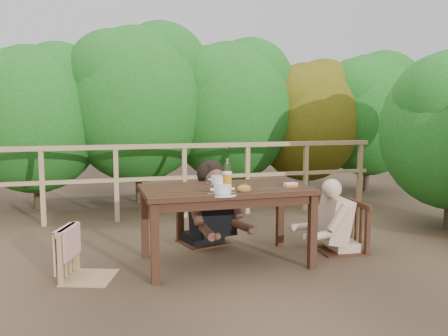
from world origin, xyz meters
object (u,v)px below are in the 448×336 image
object	(u,v)px
chair_left	(88,230)
bottle	(227,172)
woman	(203,179)
tumbler	(246,187)
soup_near	(223,190)
bread_roll	(244,189)
table	(225,226)
chair_right	(341,205)
diner_right	(344,191)
chair_far	(203,200)
butter_tub	(291,185)
beer_glass	(227,181)
soup_far	(218,180)

from	to	relation	value
chair_left	bottle	size ratio (longest dim) A/B	3.23
woman	tumbler	world-z (taller)	woman
soup_near	chair_left	bearing A→B (deg)	167.66
bread_roll	chair_left	bearing A→B (deg)	171.01
table	bottle	world-z (taller)	bottle
table	bread_roll	xyz separation A→B (m)	(0.08, -0.30, 0.39)
chair_left	chair_right	world-z (taller)	chair_right
chair_right	woman	xyz separation A→B (m)	(-1.29, 0.69, 0.22)
diner_right	tumbler	distance (m)	1.18
chair_far	soup_near	size ratio (longest dim) A/B	3.72
butter_tub	soup_near	bearing A→B (deg)	-165.66
bottle	tumbler	distance (m)	0.41
table	chair_far	size ratio (longest dim) A/B	1.61
diner_right	beer_glass	size ratio (longest dim) A/B	7.50
chair_far	soup_far	size ratio (longest dim) A/B	3.79
diner_right	bottle	size ratio (longest dim) A/B	4.69
soup_near	butter_tub	size ratio (longest dim) A/B	2.20
diner_right	soup_near	size ratio (longest dim) A/B	4.79
table	soup_near	bearing A→B (deg)	-110.16
chair_left	butter_tub	distance (m)	1.86
diner_right	chair_left	bearing A→B (deg)	97.40
chair_right	diner_right	world-z (taller)	diner_right
table	chair_left	distance (m)	1.25
soup_near	tumbler	xyz separation A→B (m)	(0.26, 0.13, -0.00)
chair_right	table	bearing A→B (deg)	-83.50
butter_tub	diner_right	bearing A→B (deg)	16.29
table	chair_right	bearing A→B (deg)	2.26
soup_far	soup_near	bearing A→B (deg)	-101.88
chair_left	diner_right	world-z (taller)	diner_right
woman	tumbler	size ratio (longest dim) A/B	18.15
bread_roll	bottle	bearing A→B (deg)	91.02
chair_far	tumbler	distance (m)	0.98
bread_roll	butter_tub	xyz separation A→B (m)	(0.51, 0.15, -0.01)
chair_far	soup_far	world-z (taller)	chair_far
chair_left	woman	size ratio (longest dim) A/B	0.61
table	butter_tub	size ratio (longest dim) A/B	13.15
beer_glass	tumbler	size ratio (longest dim) A/B	2.13
chair_right	soup_far	bearing A→B (deg)	-95.81
bottle	bread_roll	bearing A→B (deg)	-88.98
chair_left	soup_near	xyz separation A→B (m)	(1.12, -0.24, 0.33)
chair_left	chair_right	xyz separation A→B (m)	(2.49, 0.14, 0.05)
diner_right	bread_roll	bearing A→B (deg)	110.49
soup_near	chair_far	bearing A→B (deg)	85.62
chair_far	bottle	world-z (taller)	bottle
diner_right	tumbler	size ratio (longest dim) A/B	15.98
woman	diner_right	size ratio (longest dim) A/B	1.14
soup_far	butter_tub	bearing A→B (deg)	-35.45
chair_left	soup_far	distance (m)	1.34
chair_right	soup_far	xyz separation A→B (m)	(-1.24, 0.22, 0.28)
woman	diner_right	distance (m)	1.49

